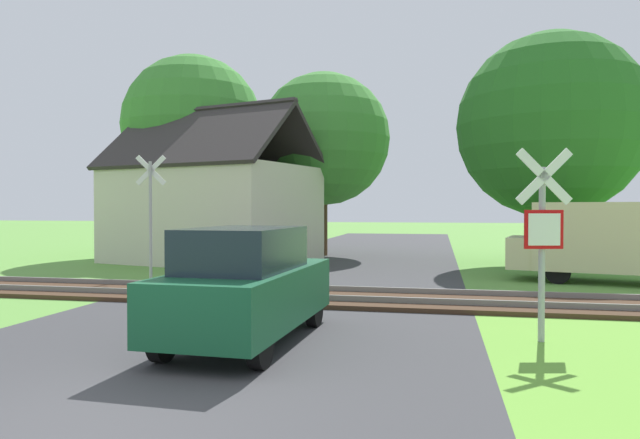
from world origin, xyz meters
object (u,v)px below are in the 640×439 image
mail_truck (608,238)px  tree_right (551,126)px  crossing_sign_far (151,208)px  tree_left (193,126)px  tree_center (324,139)px  stop_sign_near (543,233)px  house (213,210)px  parked_car (247,285)px

mail_truck → tree_right: bearing=23.0°
crossing_sign_far → mail_truck: crossing_sign_far is taller
tree_left → tree_center: bearing=9.2°
stop_sign_near → mail_truck: stop_sign_near is taller
stop_sign_near → house: size_ratio=0.35×
crossing_sign_far → tree_center: bearing=59.8°
crossing_sign_far → parked_car: 8.54m
tree_right → tree_left: size_ratio=0.94×
crossing_sign_far → mail_truck: size_ratio=0.69×
tree_center → tree_right: 9.35m
stop_sign_near → mail_truck: 8.36m
tree_center → mail_truck: bearing=-38.0°
mail_truck → stop_sign_near: bearing=172.0°
tree_center → parked_car: (2.07, -16.23, -4.21)m
crossing_sign_far → tree_left: 9.74m
house → tree_right: 12.85m
parked_car → tree_left: bearing=119.4°
tree_center → parked_car: size_ratio=1.97×
house → mail_truck: (13.24, -3.77, -0.79)m
tree_left → house: bearing=-53.4°
tree_right → tree_center: bearing=160.6°
crossing_sign_far → house: 5.89m
stop_sign_near → crossing_sign_far: 11.22m
tree_center → tree_left: bearing=-170.8°
stop_sign_near → house: house is taller
tree_right → tree_left: bearing=171.5°
crossing_sign_far → house: bearing=83.1°
stop_sign_near → mail_truck: bearing=-123.9°
house → stop_sign_near: bearing=-33.2°
tree_right → tree_left: (-14.55, 2.18, 0.73)m
tree_right → parked_car: bearing=-117.2°
crossing_sign_far → parked_car: size_ratio=0.89×
mail_truck → crossing_sign_far: bearing=112.7°
stop_sign_near → crossing_sign_far: (-9.66, 5.69, 0.39)m
stop_sign_near → crossing_sign_far: bearing=-43.1°
house → tree_left: bearing=141.9°
tree_center → house: bearing=-134.7°
tree_center → tree_left: (-5.73, -0.93, 0.62)m
crossing_sign_far → parked_car: bearing=-64.1°
house → tree_left: (-2.06, 2.78, 3.71)m
tree_center → tree_left: tree_left is taller
parked_car → crossing_sign_far: bearing=130.4°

